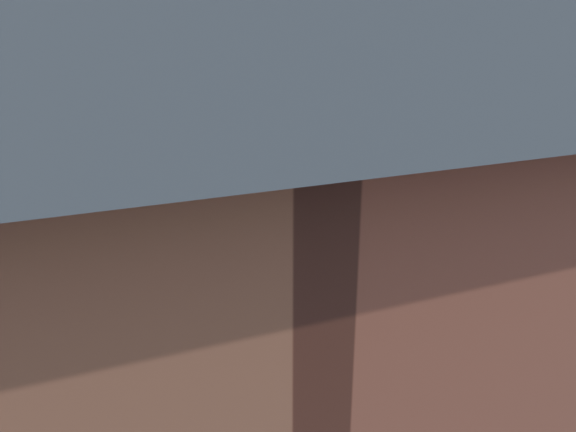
# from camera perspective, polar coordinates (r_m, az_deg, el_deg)

# --- Properties ---
(ground) EXTENTS (120.00, 120.00, 0.00)m
(ground) POSITION_cam_1_polar(r_m,az_deg,el_deg) (31.33, -0.59, -4.82)
(ground) COLOR black
(ground) RESTS_ON ground
(sidewalk_ne) EXTENTS (30.00, 30.00, 0.15)m
(sidewalk_ne) POSITION_cam_1_polar(r_m,az_deg,el_deg) (58.40, 11.15, 6.66)
(sidewalk_ne) COLOR gray
(sidewalk_ne) RESTS_ON ground
(building_ne) EXTENTS (25.00, 16.00, 12.00)m
(building_ne) POSITION_cam_1_polar(r_m,az_deg,el_deg) (53.01, 14.09, 11.65)
(building_ne) COLOR #471511
(building_ne) RESTS_ON ground
(tree_near) EXTENTS (2.69, 2.69, 4.49)m
(tree_near) POSITION_cam_1_polar(r_m,az_deg,el_deg) (41.84, 4.03, 6.13)
(tree_near) COLOR black
(tree_near) RESTS_ON ground
(tree_far) EXTENTS (2.43, 2.43, 4.07)m
(tree_far) POSITION_cam_1_polar(r_m,az_deg,el_deg) (47.22, 0.81, 7.41)
(tree_far) COLOR black
(tree_far) RESTS_ON ground
(signal_pole) EXTENTS (1.29, 1.24, 4.60)m
(signal_pole) POSITION_cam_1_polar(r_m,az_deg,el_deg) (22.60, -10.37, -7.42)
(signal_pole) COLOR black
(signal_pole) RESTS_ON ground
(box_truck) EXTENTS (8.84, 3.52, 3.91)m
(box_truck) POSITION_cam_1_polar(r_m,az_deg,el_deg) (32.91, 16.87, -0.63)
(box_truck) COLOR silver
(box_truck) RESTS_ON ground
(traffic_cone) EXTENTS (0.45, 0.45, 0.63)m
(traffic_cone) POSITION_cam_1_polar(r_m,az_deg,el_deg) (26.93, -4.28, -8.53)
(traffic_cone) COLOR #FB440B
(traffic_cone) RESTS_ON ground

